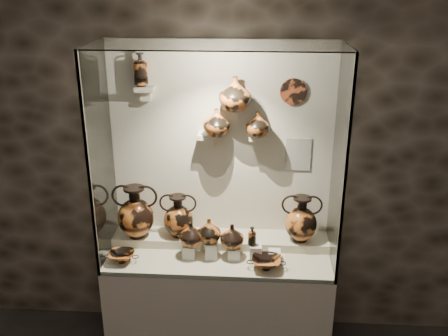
# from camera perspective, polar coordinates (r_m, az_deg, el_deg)

# --- Properties ---
(wall_back) EXTENTS (5.00, 0.02, 3.20)m
(wall_back) POSITION_cam_1_polar(r_m,az_deg,el_deg) (3.83, -0.29, 2.59)
(wall_back) COLOR #2C251B
(wall_back) RESTS_ON ground
(plinth) EXTENTS (1.70, 0.60, 0.80)m
(plinth) POSITION_cam_1_polar(r_m,az_deg,el_deg) (4.10, -0.58, -15.02)
(plinth) COLOR beige
(plinth) RESTS_ON floor
(front_tier) EXTENTS (1.68, 0.58, 0.03)m
(front_tier) POSITION_cam_1_polar(r_m,az_deg,el_deg) (3.87, -0.60, -10.05)
(front_tier) COLOR beige
(front_tier) RESTS_ON plinth
(rear_tier) EXTENTS (1.70, 0.25, 0.10)m
(rear_tier) POSITION_cam_1_polar(r_m,az_deg,el_deg) (4.00, -0.41, -8.32)
(rear_tier) COLOR beige
(rear_tier) RESTS_ON plinth
(back_panel) EXTENTS (1.70, 0.03, 1.60)m
(back_panel) POSITION_cam_1_polar(r_m,az_deg,el_deg) (3.82, -0.29, 2.57)
(back_panel) COLOR beige
(back_panel) RESTS_ON plinth
(glass_front) EXTENTS (1.70, 0.01, 1.60)m
(glass_front) POSITION_cam_1_polar(r_m,az_deg,el_deg) (3.25, -1.05, -0.85)
(glass_front) COLOR white
(glass_front) RESTS_ON plinth
(glass_left) EXTENTS (0.01, 0.60, 1.60)m
(glass_left) POSITION_cam_1_polar(r_m,az_deg,el_deg) (3.68, -13.89, 1.21)
(glass_left) COLOR white
(glass_left) RESTS_ON plinth
(glass_right) EXTENTS (0.01, 0.60, 1.60)m
(glass_right) POSITION_cam_1_polar(r_m,az_deg,el_deg) (3.56, 13.04, 0.61)
(glass_right) COLOR white
(glass_right) RESTS_ON plinth
(glass_top) EXTENTS (1.70, 0.60, 0.01)m
(glass_top) POSITION_cam_1_polar(r_m,az_deg,el_deg) (3.33, -0.71, 13.89)
(glass_top) COLOR white
(glass_top) RESTS_ON back_panel
(frame_post_left) EXTENTS (0.02, 0.02, 1.60)m
(frame_post_left) POSITION_cam_1_polar(r_m,az_deg,el_deg) (3.42, -15.19, -0.44)
(frame_post_left) COLOR gray
(frame_post_left) RESTS_ON plinth
(frame_post_right) EXTENTS (0.02, 0.02, 1.60)m
(frame_post_right) POSITION_cam_1_polar(r_m,az_deg,el_deg) (3.30, 13.68, -1.15)
(frame_post_right) COLOR gray
(frame_post_right) RESTS_ON plinth
(pedestal_a) EXTENTS (0.09, 0.09, 0.10)m
(pedestal_a) POSITION_cam_1_polar(r_m,az_deg,el_deg) (3.81, -4.01, -9.46)
(pedestal_a) COLOR beige
(pedestal_a) RESTS_ON front_tier
(pedestal_b) EXTENTS (0.09, 0.09, 0.13)m
(pedestal_b) POSITION_cam_1_polar(r_m,az_deg,el_deg) (3.79, -1.43, -9.37)
(pedestal_b) COLOR beige
(pedestal_b) RESTS_ON front_tier
(pedestal_c) EXTENTS (0.09, 0.09, 0.09)m
(pedestal_c) POSITION_cam_1_polar(r_m,az_deg,el_deg) (3.79, 1.18, -9.72)
(pedestal_c) COLOR beige
(pedestal_c) RESTS_ON front_tier
(pedestal_d) EXTENTS (0.09, 0.09, 0.12)m
(pedestal_d) POSITION_cam_1_polar(r_m,az_deg,el_deg) (3.78, 3.64, -9.59)
(pedestal_d) COLOR beige
(pedestal_d) RESTS_ON front_tier
(pedestal_e) EXTENTS (0.09, 0.09, 0.08)m
(pedestal_e) POSITION_cam_1_polar(r_m,az_deg,el_deg) (3.79, 5.78, -9.89)
(pedestal_e) COLOR beige
(pedestal_e) RESTS_ON front_tier
(bracket_ul) EXTENTS (0.14, 0.12, 0.04)m
(bracket_ul) POSITION_cam_1_polar(r_m,az_deg,el_deg) (3.71, -9.00, 8.95)
(bracket_ul) COLOR beige
(bracket_ul) RESTS_ON back_panel
(bracket_ca) EXTENTS (0.14, 0.12, 0.04)m
(bracket_ca) POSITION_cam_1_polar(r_m,az_deg,el_deg) (3.73, -1.91, 3.69)
(bracket_ca) COLOR beige
(bracket_ca) RESTS_ON back_panel
(bracket_cb) EXTENTS (0.10, 0.12, 0.04)m
(bracket_cb) POSITION_cam_1_polar(r_m,az_deg,el_deg) (3.66, 1.19, 6.62)
(bracket_cb) COLOR beige
(bracket_cb) RESTS_ON back_panel
(bracket_cc) EXTENTS (0.14, 0.12, 0.04)m
(bracket_cc) POSITION_cam_1_polar(r_m,az_deg,el_deg) (3.71, 3.95, 3.57)
(bracket_cc) COLOR beige
(bracket_cc) RESTS_ON back_panel
(amphora_left) EXTENTS (0.37, 0.37, 0.42)m
(amphora_left) POSITION_cam_1_polar(r_m,az_deg,el_deg) (3.93, -10.07, -4.95)
(amphora_left) COLOR #BF6224
(amphora_left) RESTS_ON rear_tier
(amphora_mid) EXTENTS (0.28, 0.28, 0.34)m
(amphora_mid) POSITION_cam_1_polar(r_m,az_deg,el_deg) (3.91, -5.25, -5.46)
(amphora_mid) COLOR #AA531E
(amphora_mid) RESTS_ON rear_tier
(amphora_right) EXTENTS (0.34, 0.34, 0.37)m
(amphora_right) POSITION_cam_1_polar(r_m,az_deg,el_deg) (3.87, 8.81, -5.75)
(amphora_right) COLOR #BF6224
(amphora_right) RESTS_ON rear_tier
(jug_a) EXTENTS (0.21, 0.21, 0.19)m
(jug_a) POSITION_cam_1_polar(r_m,az_deg,el_deg) (3.75, -3.77, -7.51)
(jug_a) COLOR #BF6224
(jug_a) RESTS_ON pedestal_a
(jug_b) EXTENTS (0.23, 0.23, 0.18)m
(jug_b) POSITION_cam_1_polar(r_m,az_deg,el_deg) (3.72, -1.72, -7.16)
(jug_b) COLOR #AA531E
(jug_b) RESTS_ON pedestal_b
(jug_c) EXTENTS (0.20, 0.20, 0.19)m
(jug_c) POSITION_cam_1_polar(r_m,az_deg,el_deg) (3.73, 0.92, -7.77)
(jug_c) COLOR #BF6224
(jug_c) RESTS_ON pedestal_c
(lekythos_small) EXTENTS (0.09, 0.09, 0.17)m
(lekythos_small) POSITION_cam_1_polar(r_m,az_deg,el_deg) (3.71, 3.23, -7.66)
(lekythos_small) COLOR #AA531E
(lekythos_small) RESTS_ON pedestal_d
(kylix_left) EXTENTS (0.30, 0.28, 0.10)m
(kylix_left) POSITION_cam_1_polar(r_m,az_deg,el_deg) (3.82, -11.60, -9.84)
(kylix_left) COLOR #AA531E
(kylix_left) RESTS_ON front_tier
(kylix_right) EXTENTS (0.32, 0.29, 0.11)m
(kylix_right) POSITION_cam_1_polar(r_m,az_deg,el_deg) (3.67, 4.85, -10.69)
(kylix_right) COLOR #BF6224
(kylix_right) RESTS_ON front_tier
(lekythos_tall) EXTENTS (0.14, 0.14, 0.27)m
(lekythos_tall) POSITION_cam_1_polar(r_m,az_deg,el_deg) (3.68, -9.52, 11.27)
(lekythos_tall) COLOR #BF6224
(lekythos_tall) RESTS_ON bracket_ul
(ovoid_vase_a) EXTENTS (0.21, 0.21, 0.21)m
(ovoid_vase_a) POSITION_cam_1_polar(r_m,az_deg,el_deg) (3.64, -0.86, 5.25)
(ovoid_vase_a) COLOR #AA531E
(ovoid_vase_a) RESTS_ON bracket_ca
(ovoid_vase_b) EXTENTS (0.30, 0.30, 0.24)m
(ovoid_vase_b) POSITION_cam_1_polar(r_m,az_deg,el_deg) (3.56, 1.27, 8.52)
(ovoid_vase_b) COLOR #AA531E
(ovoid_vase_b) RESTS_ON bracket_cb
(ovoid_vase_c) EXTENTS (0.19, 0.19, 0.18)m
(ovoid_vase_c) POSITION_cam_1_polar(r_m,az_deg,el_deg) (3.64, 3.86, 5.04)
(ovoid_vase_c) COLOR #AA531E
(ovoid_vase_c) RESTS_ON bracket_cc
(wall_plate) EXTENTS (0.19, 0.02, 0.19)m
(wall_plate) POSITION_cam_1_polar(r_m,az_deg,el_deg) (3.68, 7.94, 8.64)
(wall_plate) COLOR #A64320
(wall_plate) RESTS_ON back_panel
(info_placard) EXTENTS (0.19, 0.01, 0.26)m
(info_placard) POSITION_cam_1_polar(r_m,az_deg,el_deg) (3.82, 8.47, 1.56)
(info_placard) COLOR beige
(info_placard) RESTS_ON back_panel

